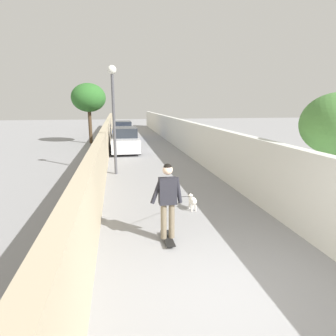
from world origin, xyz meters
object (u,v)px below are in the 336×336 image
skateboard (168,238)px  person_skateboarder (168,195)px  lamp_post (113,102)px  car_near (125,140)px  tree_left_near (89,98)px  car_far (123,131)px  dog (192,200)px

skateboard → person_skateboarder: 1.01m
lamp_post → skateboard: bearing=-170.3°
skateboard → car_near: car_near is taller
tree_left_near → car_near: tree_left_near is taller
person_skateboarder → car_far: (19.37, 0.53, -0.36)m
dog → car_far: car_far is taller
tree_left_near → person_skateboarder: (-17.01, -3.02, -2.35)m
car_far → lamp_post: bearing=177.3°
tree_left_near → lamp_post: 10.59m
car_near → dog: bearing=-171.7°
lamp_post → person_skateboarder: (-6.60, -1.13, -2.01)m
car_near → skateboard: bearing=-177.6°
skateboard → car_far: size_ratio=0.20×
lamp_post → tree_left_near: bearing=10.3°
person_skateboarder → car_far: size_ratio=0.42×
skateboard → car_far: 19.39m
skateboard → lamp_post: bearing=9.7°
tree_left_near → car_near: 5.69m
lamp_post → car_near: bearing=-5.6°
person_skateboarder → car_near: size_ratio=0.39×
tree_left_near → car_far: bearing=-46.5°
car_near → car_far: same height
car_near → tree_left_near: bearing=29.9°
lamp_post → dog: size_ratio=2.13×
skateboard → dog: size_ratio=0.38×
skateboard → car_far: car_far is taller
lamp_post → person_skateboarder: lamp_post is taller
skateboard → person_skateboarder: size_ratio=0.47×
skateboard → dog: bearing=-30.0°
car_near → car_far: (6.70, -0.00, -0.00)m
lamp_post → person_skateboarder: bearing=-170.3°
lamp_post → car_near: size_ratio=1.06×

